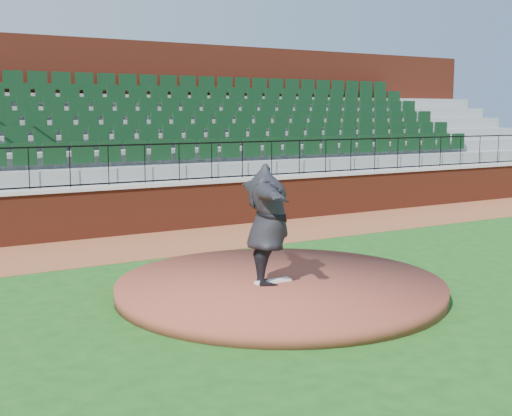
# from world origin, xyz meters

# --- Properties ---
(ground) EXTENTS (90.00, 90.00, 0.00)m
(ground) POSITION_xyz_m (0.00, 0.00, 0.00)
(ground) COLOR #184D16
(ground) RESTS_ON ground
(warning_track) EXTENTS (34.00, 3.20, 0.01)m
(warning_track) POSITION_xyz_m (0.00, 5.40, 0.01)
(warning_track) COLOR brown
(warning_track) RESTS_ON ground
(field_wall) EXTENTS (34.00, 0.35, 1.20)m
(field_wall) POSITION_xyz_m (0.00, 7.00, 0.60)
(field_wall) COLOR maroon
(field_wall) RESTS_ON ground
(wall_cap) EXTENTS (34.00, 0.45, 0.10)m
(wall_cap) POSITION_xyz_m (0.00, 7.00, 1.25)
(wall_cap) COLOR #B7B7B7
(wall_cap) RESTS_ON field_wall
(wall_railing) EXTENTS (34.00, 0.05, 1.00)m
(wall_railing) POSITION_xyz_m (0.00, 7.00, 1.80)
(wall_railing) COLOR black
(wall_railing) RESTS_ON wall_cap
(seating_stands) EXTENTS (34.00, 5.10, 4.60)m
(seating_stands) POSITION_xyz_m (0.00, 9.72, 2.30)
(seating_stands) COLOR gray
(seating_stands) RESTS_ON ground
(concourse_wall) EXTENTS (34.00, 0.50, 5.50)m
(concourse_wall) POSITION_xyz_m (0.00, 12.52, 2.75)
(concourse_wall) COLOR maroon
(concourse_wall) RESTS_ON ground
(pitchers_mound) EXTENTS (5.63, 5.63, 0.25)m
(pitchers_mound) POSITION_xyz_m (-0.43, 0.00, 0.12)
(pitchers_mound) COLOR brown
(pitchers_mound) RESTS_ON ground
(pitching_rubber) EXTENTS (0.66, 0.18, 0.04)m
(pitching_rubber) POSITION_xyz_m (-0.61, -0.05, 0.27)
(pitching_rubber) COLOR white
(pitching_rubber) RESTS_ON pitchers_mound
(pitcher) EXTENTS (1.45, 2.59, 2.04)m
(pitcher) POSITION_xyz_m (-0.77, -0.11, 1.27)
(pitcher) COLOR black
(pitcher) RESTS_ON pitchers_mound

